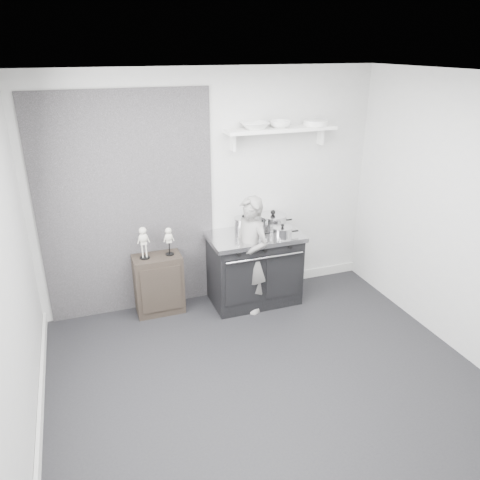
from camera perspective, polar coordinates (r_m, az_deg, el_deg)
name	(u,v)px	position (r m, az deg, el deg)	size (l,w,h in m)	color
ground	(269,382)	(4.55, 3.59, -16.95)	(4.00, 4.00, 0.00)	black
room_shell	(257,212)	(3.82, 2.09, 3.42)	(4.02, 3.62, 2.71)	#BABAB8
wall_shelf	(281,130)	(5.44, 4.99, 13.19)	(1.30, 0.26, 0.24)	white
stove	(254,268)	(5.60, 1.74, -3.40)	(1.08, 0.67, 0.87)	black
side_cabinet	(159,284)	(5.49, -9.88, -5.32)	(0.54, 0.32, 0.70)	black
child	(250,256)	(5.30, 1.26, -1.91)	(0.50, 0.33, 1.38)	slate
pot_back_left	(244,224)	(5.50, 0.44, 1.93)	(0.32, 0.23, 0.20)	#BDBDC0
pot_back_right	(273,221)	(5.60, 4.01, 2.31)	(0.42, 0.33, 0.23)	#BDBDC0
pot_front_right	(282,232)	(5.34, 5.19, 0.96)	(0.31, 0.23, 0.17)	#BDBDC0
pot_front_center	(254,234)	(5.24, 1.74, 0.68)	(0.30, 0.21, 0.17)	#BDBDC0
skeleton_full	(143,240)	(5.23, -11.69, -0.06)	(0.12, 0.08, 0.43)	beige
skeleton_torso	(169,239)	(5.28, -8.67, 0.08)	(0.10, 0.07, 0.37)	beige
bowl_large	(255,126)	(5.29, 1.78, 13.78)	(0.31, 0.31, 0.08)	white
bowl_small	(280,124)	(5.41, 4.91, 13.90)	(0.24, 0.24, 0.08)	white
plate_stack	(316,123)	(5.61, 9.20, 13.93)	(0.28, 0.28, 0.06)	white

